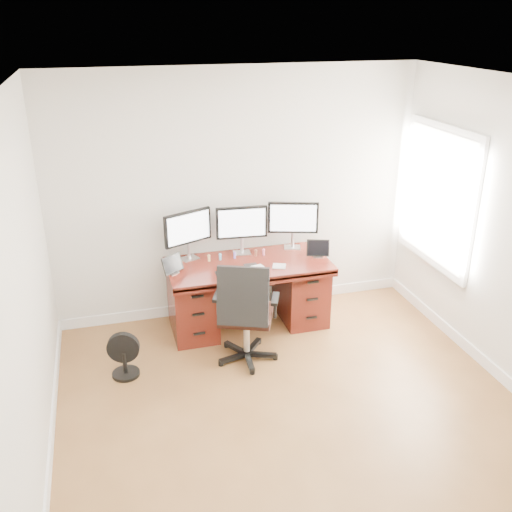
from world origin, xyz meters
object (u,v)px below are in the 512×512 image
object	(u,v)px
desk	(248,291)
office_chair	(246,329)
monitor_center	(242,224)
keyboard	(251,270)
floor_fan	(124,356)

from	to	relation	value
desk	office_chair	distance (m)	0.73
office_chair	monitor_center	distance (m)	1.20
monitor_center	keyboard	bearing A→B (deg)	-87.66
floor_fan	keyboard	xyz separation A→B (m)	(1.34, 0.41, 0.54)
office_chair	floor_fan	size ratio (longest dim) A/B	2.43
office_chair	keyboard	xyz separation A→B (m)	(0.18, 0.48, 0.40)
desk	monitor_center	size ratio (longest dim) A/B	3.09
desk	monitor_center	xyz separation A→B (m)	(-0.00, 0.24, 0.68)
desk	office_chair	world-z (taller)	office_chair
desk	keyboard	xyz separation A→B (m)	(-0.02, -0.22, 0.36)
keyboard	desk	bearing A→B (deg)	70.35
desk	keyboard	bearing A→B (deg)	-96.30
monitor_center	keyboard	size ratio (longest dim) A/B	1.82
desk	floor_fan	xyz separation A→B (m)	(-1.36, -0.63, -0.19)
keyboard	office_chair	bearing A→B (deg)	-124.07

